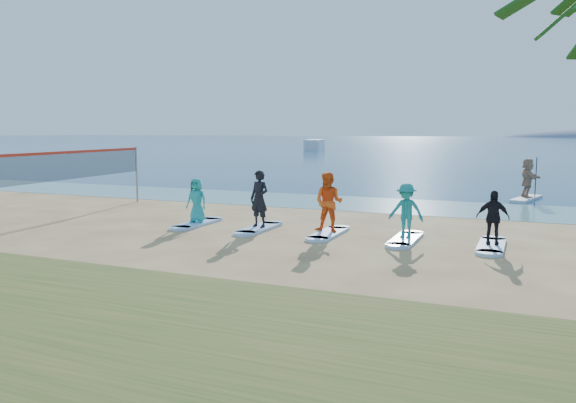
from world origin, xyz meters
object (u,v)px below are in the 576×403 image
at_px(student_1, 259,199).
at_px(surfboard_2, 329,233).
at_px(student_2, 329,202).
at_px(surfboard_1, 259,228).
at_px(student_0, 197,200).
at_px(volleyball_net, 69,166).
at_px(surfboard_4, 491,246).
at_px(paddleboard, 526,199).
at_px(surfboard_0, 197,223).
at_px(surfboard_3, 405,239).
at_px(student_4, 493,217).
at_px(paddleboarder, 528,178).
at_px(student_3, 406,211).
at_px(boat_offshore_a, 315,150).

distance_m(student_1, surfboard_2, 2.59).
bearing_deg(student_2, surfboard_1, 179.82).
bearing_deg(student_0, volleyball_net, -178.88).
bearing_deg(surfboard_4, paddleboard, 86.06).
height_order(volleyball_net, surfboard_0, volleyball_net).
relative_size(volleyball_net, paddleboard, 3.02).
xyz_separation_m(surfboard_0, surfboard_1, (2.40, 0.00, 0.00)).
bearing_deg(surfboard_1, surfboard_3, 0.00).
bearing_deg(student_4, surfboard_0, 173.15).
bearing_deg(student_1, surfboard_1, 0.00).
xyz_separation_m(surfboard_2, student_2, (0.00, 0.00, 0.98)).
relative_size(paddleboarder, student_1, 0.98).
distance_m(surfboard_0, student_0, 0.81).
height_order(student_0, student_3, student_3).
relative_size(student_0, surfboard_2, 0.69).
relative_size(volleyball_net, surfboard_3, 4.11).
xyz_separation_m(paddleboard, boat_offshore_a, (-33.45, 60.99, -0.06)).
relative_size(surfboard_0, student_1, 1.18).
bearing_deg(student_0, student_3, -0.54).
relative_size(paddleboarder, student_3, 1.14).
relative_size(volleyball_net, student_1, 4.86).
distance_m(student_3, student_4, 2.40).
bearing_deg(paddleboard, surfboard_0, -116.10).
distance_m(surfboard_2, surfboard_4, 4.79).
xyz_separation_m(paddleboarder, student_0, (-10.42, -12.11, -0.18)).
relative_size(surfboard_0, surfboard_2, 1.00).
relative_size(paddleboard, surfboard_3, 1.36).
bearing_deg(volleyball_net, surfboard_1, 1.16).
bearing_deg(student_2, surfboard_4, -0.18).
distance_m(student_1, surfboard_3, 4.89).
relative_size(boat_offshore_a, student_3, 5.49).
relative_size(paddleboarder, surfboard_0, 0.83).
relative_size(student_0, surfboard_3, 0.69).
bearing_deg(surfboard_3, student_2, 180.00).
distance_m(boat_offshore_a, student_1, 77.40).
bearing_deg(student_1, boat_offshore_a, 122.32).
xyz_separation_m(boat_offshore_a, student_1, (25.42, -73.10, 1.02)).
height_order(paddleboarder, surfboard_2, paddleboarder).
relative_size(volleyball_net, surfboard_1, 4.11).
distance_m(surfboard_0, student_3, 7.24).
height_order(student_2, surfboard_4, student_2).
distance_m(paddleboarder, student_2, 13.36).
bearing_deg(volleyball_net, surfboard_3, 0.72).
xyz_separation_m(surfboard_1, student_3, (4.79, 0.00, 0.85)).
height_order(paddleboarder, surfboard_1, paddleboarder).
relative_size(surfboard_2, student_3, 1.37).
xyz_separation_m(paddleboarder, student_4, (-0.83, -12.11, -0.19)).
bearing_deg(volleyball_net, student_0, 1.66).
bearing_deg(volleyball_net, student_1, 1.16).
relative_size(student_0, student_1, 0.82).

